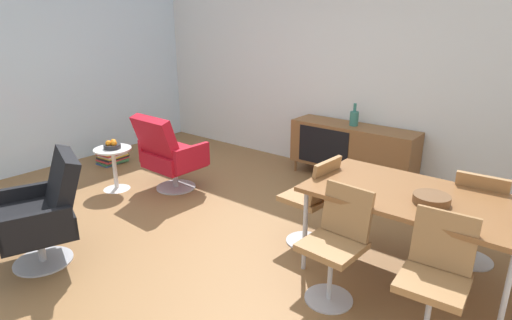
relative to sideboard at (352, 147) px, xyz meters
name	(u,v)px	position (x,y,z in m)	size (l,w,h in m)	color
ground_plane	(201,239)	(-0.39, -2.30, -0.44)	(8.32, 8.32, 0.00)	olive
wall_back	(340,66)	(-0.39, 0.30, 0.96)	(6.80, 0.12, 2.80)	silver
wall_window_left	(23,66)	(-3.59, -2.30, 0.96)	(0.12, 5.60, 2.80)	silver
sideboard	(352,147)	(0.00, 0.00, 0.00)	(1.60, 0.45, 0.72)	brown
vase_cobalt	(354,118)	(-0.01, 0.00, 0.38)	(0.11, 0.11, 0.28)	#337266
dining_table	(415,199)	(1.36, -1.72, 0.26)	(1.60, 0.90, 0.74)	brown
wooden_bowl_on_table	(432,199)	(1.49, -1.81, 0.33)	(0.26, 0.26, 0.06)	brown
dining_chair_front_left	(337,241)	(1.01, -2.28, 0.03)	(0.42, 0.45, 0.86)	#9E7042
dining_chair_back_right	(478,214)	(1.71, -1.16, 0.03)	(0.42, 0.45, 0.86)	#9E7042
dining_chair_near_window	(313,197)	(0.47, -1.73, 0.03)	(0.45, 0.43, 0.86)	#9E7042
dining_chair_front_right	(435,276)	(1.70, -2.28, 0.03)	(0.43, 0.45, 0.86)	#9E7042
lounge_chair_red	(169,153)	(-1.56, -1.67, 0.03)	(0.74, 0.67, 0.95)	red
armchair_black_shell	(44,211)	(-1.14, -3.37, 0.03)	(0.85, 0.82, 0.95)	black
side_table_round	(114,164)	(-2.09, -2.08, -0.12)	(0.44, 0.44, 0.52)	white
fruit_bowl	(112,145)	(-2.09, -2.08, 0.12)	(0.20, 0.20, 0.11)	#262628
magazine_stack	(112,155)	(-2.98, -1.55, -0.33)	(0.35, 0.41, 0.23)	#334C8C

